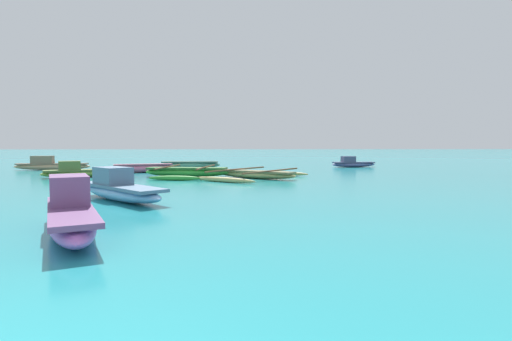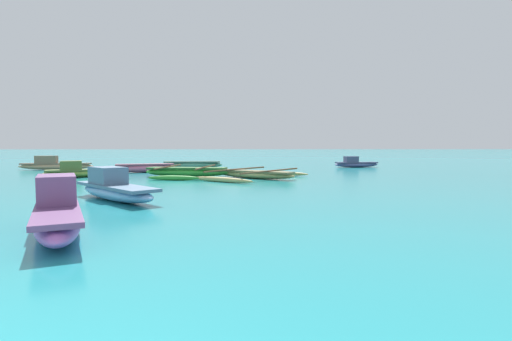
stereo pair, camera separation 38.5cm
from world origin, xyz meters
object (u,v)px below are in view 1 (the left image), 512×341
moored_boat_8 (254,174)px  moored_boat_2 (78,172)px  moored_boat_1 (51,165)px  moored_boat_7 (353,163)px  moored_boat_3 (187,172)px  moored_boat_0 (143,168)px  moored_boat_6 (71,214)px  moored_boat_5 (190,164)px  moored_boat_4 (120,189)px

moored_boat_8 → moored_boat_2: bearing=-149.5°
moored_boat_1 → moored_boat_7: size_ratio=1.44×
moored_boat_3 → moored_boat_7: size_ratio=1.40×
moored_boat_0 → moored_boat_3: (2.61, -2.91, -0.02)m
moored_boat_0 → moored_boat_7: bearing=3.2°
moored_boat_6 → moored_boat_8: (3.42, 10.50, -0.15)m
moored_boat_7 → moored_boat_1: bearing=-179.2°
moored_boat_5 → moored_boat_7: (10.23, 1.11, 0.00)m
moored_boat_8 → moored_boat_3: bearing=-159.5°
moored_boat_2 → moored_boat_4: (3.96, -7.39, 0.04)m
moored_boat_4 → moored_boat_7: 18.09m
moored_boat_1 → moored_boat_4: size_ratio=1.30×
moored_boat_1 → moored_boat_6: bearing=-68.4°
moored_boat_5 → moored_boat_8: 7.94m
moored_boat_0 → moored_boat_1: 6.18m
moored_boat_0 → moored_boat_6: 14.42m
moored_boat_0 → moored_boat_5: 3.89m
moored_boat_6 → moored_boat_7: (10.08, 18.71, -0.08)m
moored_boat_0 → moored_boat_4: 10.49m
moored_boat_2 → moored_boat_0: bearing=31.6°
moored_boat_1 → moored_boat_3: moored_boat_1 is taller
moored_boat_7 → moored_boat_8: moored_boat_7 is taller
moored_boat_1 → moored_boat_2: moored_boat_1 is taller
moored_boat_2 → moored_boat_8: (7.73, -0.81, -0.08)m
moored_boat_2 → moored_boat_7: (14.40, 7.39, -0.01)m
moored_boat_1 → moored_boat_3: bearing=-35.9°
moored_boat_0 → moored_boat_1: bearing=141.4°
moored_boat_3 → moored_boat_5: 6.28m
moored_boat_1 → moored_boat_6: 18.35m
moored_boat_0 → moored_boat_1: moored_boat_1 is taller
moored_boat_6 → moored_boat_7: 21.25m
moored_boat_0 → moored_boat_4: (1.79, -10.33, 0.05)m
moored_boat_8 → moored_boat_6: bearing=-71.5°
moored_boat_0 → moored_boat_6: moored_boat_6 is taller
moored_boat_4 → moored_boat_8: 7.58m
moored_boat_7 → moored_boat_3: bearing=-148.6°
moored_boat_2 → moored_boat_3: 4.77m
moored_boat_0 → moored_boat_8: size_ratio=0.60×
moored_boat_2 → moored_boat_5: bearing=34.3°
moored_boat_1 → moored_boat_4: bearing=-63.1°
moored_boat_2 → moored_boat_1: bearing=102.1°
moored_boat_5 → moored_boat_8: size_ratio=0.67×
moored_boat_2 → moored_boat_6: moored_boat_6 is taller
moored_boat_1 → moored_boat_8: moored_boat_1 is taller
moored_boat_3 → moored_boat_4: moored_boat_4 is taller
moored_boat_3 → moored_boat_5: moored_boat_3 is taller
moored_boat_0 → moored_boat_5: moored_boat_0 is taller
moored_boat_5 → moored_boat_1: bearing=-174.8°
moored_boat_2 → moored_boat_3: size_ratio=0.78×
moored_boat_1 → moored_boat_5: moored_boat_1 is taller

